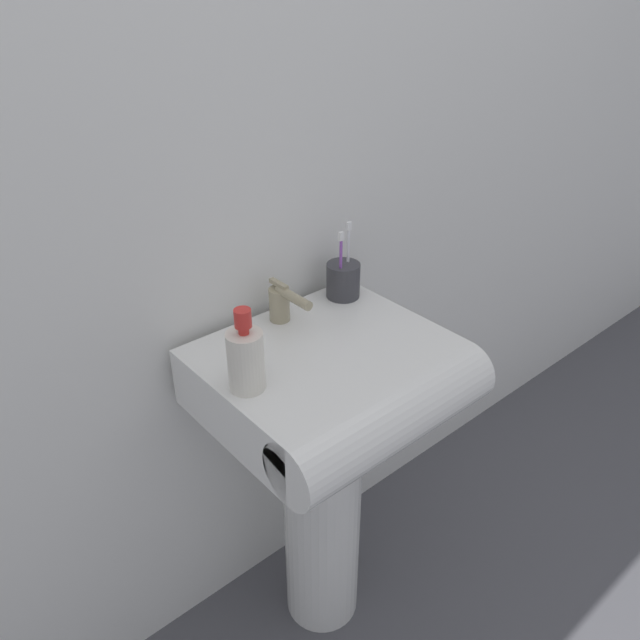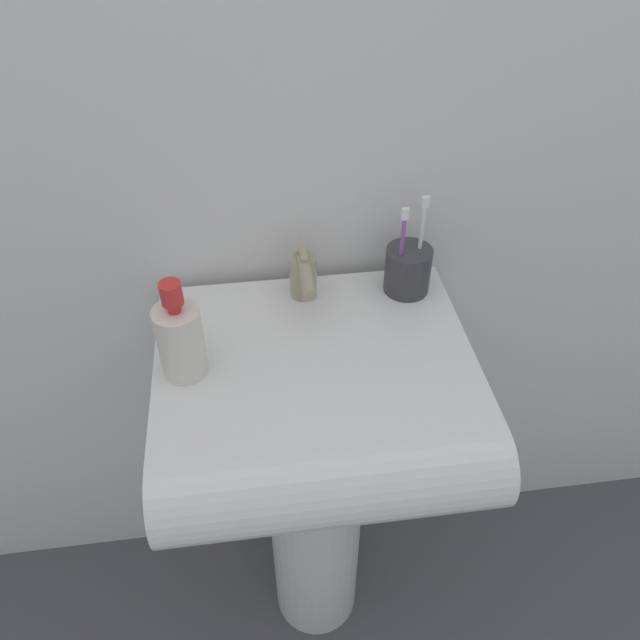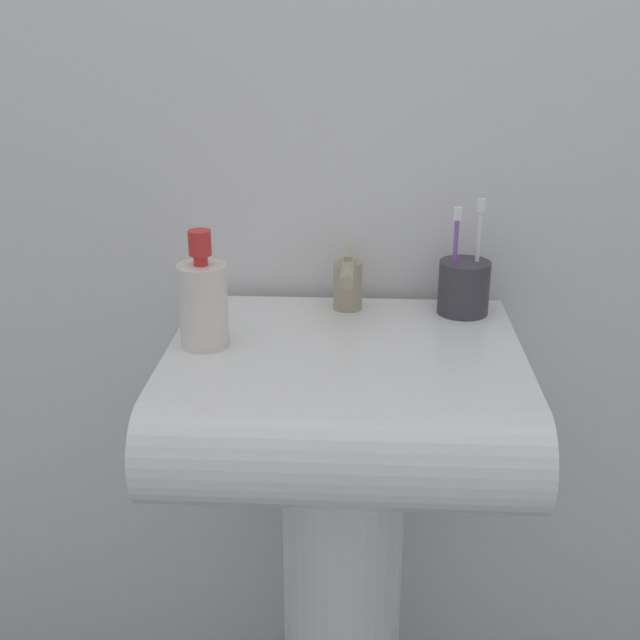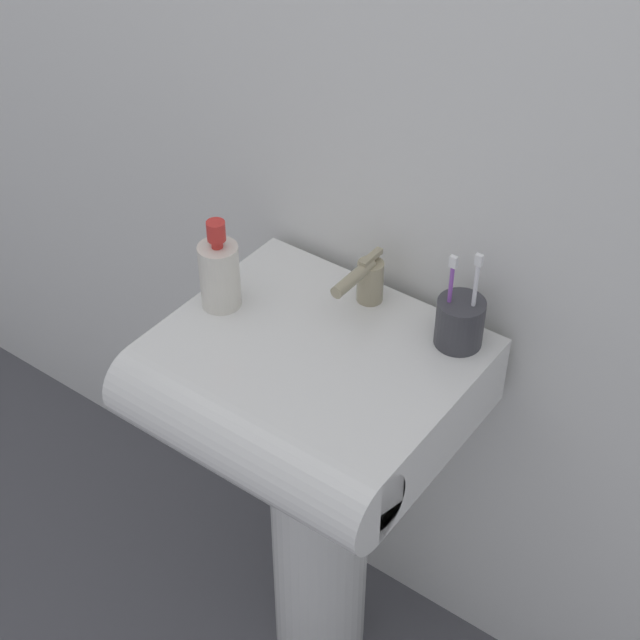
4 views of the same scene
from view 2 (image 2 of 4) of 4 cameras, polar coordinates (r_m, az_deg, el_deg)
The scene contains 7 objects.
ground_plane at distance 1.71m, azimuth -0.35°, elevation -23.81°, with size 6.00×6.00×0.00m, color #4C4C51.
wall_back at distance 1.02m, azimuth -2.52°, elevation 21.20°, with size 5.00×0.05×2.40m, color silver.
sink_pedestal at distance 1.39m, azimuth -0.41°, elevation -17.60°, with size 0.19×0.19×0.72m, color white.
sink_basin at distance 1.02m, azimuth -0.16°, elevation -7.58°, with size 0.51×0.46×0.14m.
faucet at distance 1.07m, azimuth -1.32°, elevation 4.07°, with size 0.05×0.13×0.10m.
toothbrush_cup at distance 1.11m, azimuth 8.03°, elevation 4.64°, with size 0.08×0.08×0.18m.
soap_bottle at distance 0.95m, azimuth -12.65°, elevation -1.70°, with size 0.07×0.07×0.17m.
Camera 2 is at (-0.09, -0.71, 1.55)m, focal length 35.00 mm.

